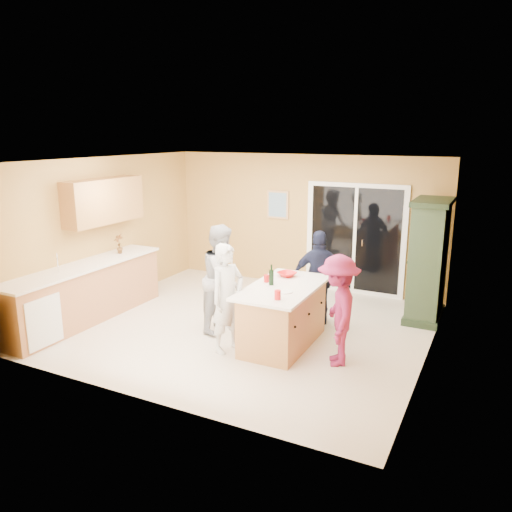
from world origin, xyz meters
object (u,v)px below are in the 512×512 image
at_px(kitchen_island, 283,317).
at_px(woman_grey, 223,278).
at_px(woman_magenta, 338,310).
at_px(woman_navy, 319,278).
at_px(green_hutch, 428,262).
at_px(woman_white, 227,298).

bearing_deg(kitchen_island, woman_grey, 173.04).
bearing_deg(woman_magenta, woman_navy, -173.71).
bearing_deg(woman_navy, green_hutch, -170.34).
height_order(woman_grey, woman_magenta, woman_grey).
relative_size(green_hutch, woman_white, 1.28).
relative_size(kitchen_island, woman_grey, 1.02).
bearing_deg(woman_navy, woman_white, 39.93).
xyz_separation_m(woman_white, woman_navy, (0.79, 1.56, -0.01)).
xyz_separation_m(woman_grey, woman_navy, (1.24, 0.91, -0.07)).
relative_size(woman_navy, woman_magenta, 1.02).
bearing_deg(woman_white, green_hutch, -23.46).
distance_m(woman_white, woman_navy, 1.75).
distance_m(green_hutch, woman_grey, 3.33).
relative_size(green_hutch, woman_magenta, 1.34).
bearing_deg(woman_navy, woman_magenta, 95.58).
height_order(woman_white, woman_navy, woman_white).
height_order(green_hutch, woman_navy, green_hutch).
distance_m(woman_grey, woman_navy, 1.54).
distance_m(woman_white, woman_magenta, 1.52).
xyz_separation_m(woman_grey, woman_magenta, (1.94, -0.36, -0.09)).
xyz_separation_m(green_hutch, woman_white, (-2.29, -2.54, -0.19)).
xyz_separation_m(woman_white, woman_magenta, (1.49, 0.29, -0.03)).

